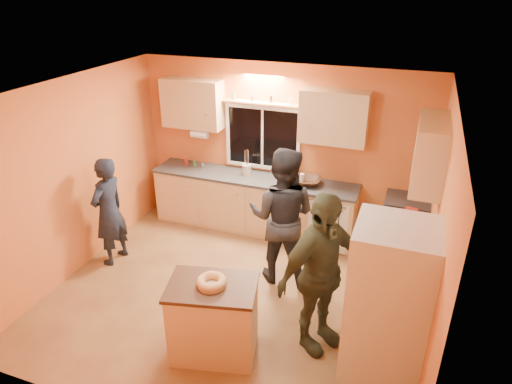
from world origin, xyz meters
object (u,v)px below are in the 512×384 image
at_px(island, 214,319).
at_px(person_right, 320,274).
at_px(person_left, 109,212).
at_px(person_center, 282,216).
at_px(refrigerator, 387,311).

xyz_separation_m(island, person_right, (0.99, 0.50, 0.48)).
distance_m(island, person_left, 2.40).
distance_m(person_left, person_right, 3.15).
bearing_deg(person_right, island, 150.61).
height_order(island, person_left, person_left).
relative_size(person_center, person_right, 1.00).
height_order(person_center, person_right, person_center).
height_order(island, person_center, person_center).
distance_m(person_left, person_center, 2.39).
relative_size(refrigerator, person_left, 1.15).
xyz_separation_m(island, person_left, (-2.09, 1.13, 0.34)).
distance_m(island, person_right, 1.21).
bearing_deg(island, person_left, 138.55).
xyz_separation_m(refrigerator, person_right, (-0.71, 0.33, 0.02)).
relative_size(island, person_right, 0.55).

